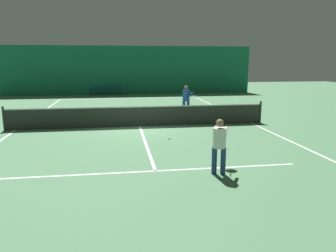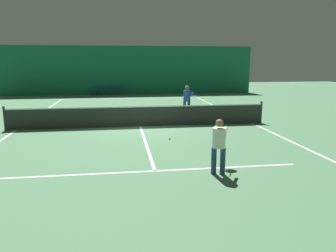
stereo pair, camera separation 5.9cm
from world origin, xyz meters
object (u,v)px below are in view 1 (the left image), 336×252
object	(u,v)px
courtside_chair_1	(103,90)
courtside_chair_3	(120,89)
player_near	(219,142)
tennis_ball	(169,139)
player_far	(186,98)
courtside_chair_0	(94,90)
courtside_chair_2	(112,90)
tennis_net	(139,116)

from	to	relation	value
courtside_chair_1	courtside_chair_3	bearing A→B (deg)	90.00
player_near	tennis_ball	size ratio (longest dim) A/B	22.95
player_far	tennis_ball	xyz separation A→B (m)	(-1.82, -5.44, -0.95)
courtside_chair_0	courtside_chair_1	xyz separation A→B (m)	(0.77, 0.00, 0.00)
player_far	courtside_chair_0	bearing A→B (deg)	-166.37
courtside_chair_2	courtside_chair_3	distance (m)	0.77
courtside_chair_2	tennis_ball	xyz separation A→B (m)	(2.47, -17.49, -0.45)
courtside_chair_2	tennis_ball	world-z (taller)	courtside_chair_2
courtside_chair_3	courtside_chair_1	bearing A→B (deg)	-90.00
courtside_chair_1	courtside_chair_2	world-z (taller)	same
player_near	courtside_chair_0	distance (m)	22.08
courtside_chair_0	tennis_net	bearing A→B (deg)	11.68
tennis_net	courtside_chair_2	bearing A→B (deg)	95.83
courtside_chair_0	courtside_chair_3	size ratio (longest dim) A/B	1.00
courtside_chair_0	tennis_ball	bearing A→B (deg)	12.91
tennis_net	tennis_ball	distance (m)	2.99
courtside_chair_1	tennis_ball	size ratio (longest dim) A/B	12.73
courtside_chair_3	courtside_chair_0	bearing A→B (deg)	-90.00
courtside_chair_1	courtside_chair_3	distance (m)	1.54
courtside_chair_3	courtside_chair_2	bearing A→B (deg)	-90.00
player_far	courtside_chair_3	xyz separation A→B (m)	(-3.52, 12.05, -0.49)
tennis_net	courtside_chair_1	xyz separation A→B (m)	(-2.27, 14.70, -0.03)
tennis_ball	courtside_chair_2	bearing A→B (deg)	98.03
player_near	courtside_chair_1	world-z (taller)	player_near
player_near	courtside_chair_3	bearing A→B (deg)	29.01
tennis_net	courtside_chair_1	size ratio (longest dim) A/B	14.29
tennis_net	player_far	world-z (taller)	player_far
courtside_chair_0	courtside_chair_1	size ratio (longest dim) A/B	1.00
tennis_ball	player_far	bearing A→B (deg)	71.49
courtside_chair_2	courtside_chair_0	bearing A→B (deg)	-90.00
player_near	courtside_chair_0	xyz separation A→B (m)	(-4.72, 21.57, -0.40)
player_far	courtside_chair_3	size ratio (longest dim) A/B	2.00
player_near	player_far	bearing A→B (deg)	15.98
tennis_net	courtside_chair_3	xyz separation A→B (m)	(-0.73, 14.70, -0.03)
player_far	courtside_chair_1	size ratio (longest dim) A/B	2.00
courtside_chair_0	courtside_chair_3	distance (m)	2.31
tennis_net	courtside_chair_1	world-z (taller)	tennis_net
tennis_net	courtside_chair_0	bearing A→B (deg)	101.68
tennis_net	courtside_chair_3	distance (m)	14.72
player_far	tennis_net	bearing A→B (deg)	-58.62
courtside_chair_1	courtside_chair_3	xyz separation A→B (m)	(1.54, 0.00, 0.00)
tennis_net	player_near	size ratio (longest dim) A/B	7.92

